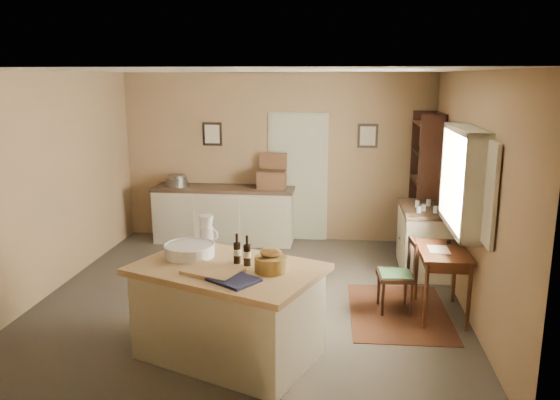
# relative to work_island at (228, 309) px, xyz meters

# --- Properties ---
(ground) EXTENTS (5.00, 5.00, 0.00)m
(ground) POSITION_rel_work_island_xyz_m (-0.02, 1.48, -0.48)
(ground) COLOR brown
(ground) RESTS_ON ground
(wall_back) EXTENTS (5.00, 0.10, 2.70)m
(wall_back) POSITION_rel_work_island_xyz_m (-0.02, 3.98, 0.87)
(wall_back) COLOR #997651
(wall_back) RESTS_ON ground
(wall_front) EXTENTS (5.00, 0.10, 2.70)m
(wall_front) POSITION_rel_work_island_xyz_m (-0.02, -1.02, 0.87)
(wall_front) COLOR #997651
(wall_front) RESTS_ON ground
(wall_left) EXTENTS (0.10, 5.00, 2.70)m
(wall_left) POSITION_rel_work_island_xyz_m (-2.52, 1.48, 0.87)
(wall_left) COLOR #997651
(wall_left) RESTS_ON ground
(wall_right) EXTENTS (0.10, 5.00, 2.70)m
(wall_right) POSITION_rel_work_island_xyz_m (2.48, 1.48, 0.87)
(wall_right) COLOR #997651
(wall_right) RESTS_ON ground
(ceiling) EXTENTS (5.00, 5.00, 0.00)m
(ceiling) POSITION_rel_work_island_xyz_m (-0.02, 1.48, 2.22)
(ceiling) COLOR silver
(ceiling) RESTS_ON wall_back
(door) EXTENTS (0.97, 0.06, 2.11)m
(door) POSITION_rel_work_island_xyz_m (0.33, 3.95, 0.57)
(door) COLOR #B7B89C
(door) RESTS_ON ground
(framed_prints) EXTENTS (2.82, 0.02, 0.38)m
(framed_prints) POSITION_rel_work_island_xyz_m (0.18, 3.96, 1.24)
(framed_prints) COLOR black
(framed_prints) RESTS_ON ground
(window) EXTENTS (0.25, 1.99, 1.12)m
(window) POSITION_rel_work_island_xyz_m (2.40, 1.28, 1.07)
(window) COLOR #B9AF91
(window) RESTS_ON ground
(work_island) EXTENTS (1.98, 1.65, 1.20)m
(work_island) POSITION_rel_work_island_xyz_m (0.00, 0.00, 0.00)
(work_island) COLOR #B9AF91
(work_island) RESTS_ON ground
(sideboard) EXTENTS (2.26, 0.64, 1.18)m
(sideboard) POSITION_rel_work_island_xyz_m (-0.83, 3.68, -0.00)
(sideboard) COLOR #B9AF91
(sideboard) RESTS_ON ground
(rug) EXTENTS (1.15, 1.63, 0.01)m
(rug) POSITION_rel_work_island_xyz_m (1.73, 1.19, -0.48)
(rug) COLOR #462311
(rug) RESTS_ON ground
(writing_desk) EXTENTS (0.52, 0.85, 0.82)m
(writing_desk) POSITION_rel_work_island_xyz_m (2.18, 1.19, 0.18)
(writing_desk) COLOR #381B0D
(writing_desk) RESTS_ON ground
(desk_chair) EXTENTS (0.42, 0.42, 0.83)m
(desk_chair) POSITION_rel_work_island_xyz_m (1.68, 1.23, -0.07)
(desk_chair) COLOR black
(desk_chair) RESTS_ON ground
(right_cabinet) EXTENTS (0.63, 1.12, 0.99)m
(right_cabinet) POSITION_rel_work_island_xyz_m (2.18, 2.64, -0.02)
(right_cabinet) COLOR #B9AF91
(right_cabinet) RESTS_ON ground
(shelving_unit) EXTENTS (0.36, 0.96, 2.12)m
(shelving_unit) POSITION_rel_work_island_xyz_m (2.33, 3.48, 0.58)
(shelving_unit) COLOR black
(shelving_unit) RESTS_ON ground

